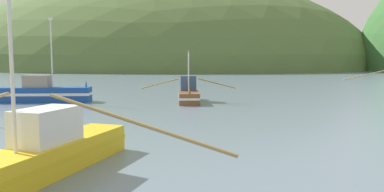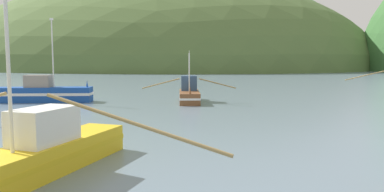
{
  "view_description": "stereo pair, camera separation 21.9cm",
  "coord_description": "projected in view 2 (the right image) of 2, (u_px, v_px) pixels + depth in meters",
  "views": [
    {
      "loc": [
        8.85,
        -3.12,
        4.16
      ],
      "look_at": [
        0.98,
        23.69,
        1.4
      ],
      "focal_mm": 34.63,
      "sensor_mm": 36.0,
      "label": 1
    },
    {
      "loc": [
        9.06,
        -3.06,
        4.16
      ],
      "look_at": [
        0.98,
        23.69,
        1.4
      ],
      "focal_mm": 34.63,
      "sensor_mm": 36.0,
      "label": 2
    }
  ],
  "objects": [
    {
      "name": "fishing_boat_yellow",
      "position": [
        32.0,
        157.0,
        12.88
      ],
      "size": [
        14.35,
        10.05,
        7.25
      ],
      "rotation": [
        0.0,
        0.0,
        4.68
      ],
      "color": "gold",
      "rests_on": "ground"
    },
    {
      "name": "hill_far_right",
      "position": [
        189.0,
        66.0,
        232.99
      ],
      "size": [
        206.55,
        165.24,
        103.39
      ],
      "primitive_type": "ellipsoid",
      "color": "#47703D",
      "rests_on": "ground"
    },
    {
      "name": "hill_far_left",
      "position": [
        157.0,
        68.0,
        187.79
      ],
      "size": [
        204.74,
        163.79,
        83.87
      ],
      "primitive_type": "ellipsoid",
      "color": "#516B38",
      "rests_on": "ground"
    },
    {
      "name": "fishing_boat_brown",
      "position": [
        189.0,
        94.0,
        36.33
      ],
      "size": [
        8.72,
        6.37,
        5.02
      ],
      "rotation": [
        0.0,
        0.0,
        5.04
      ],
      "color": "brown",
      "rests_on": "ground"
    },
    {
      "name": "fishing_boat_blue",
      "position": [
        43.0,
        93.0,
        36.24
      ],
      "size": [
        9.31,
        4.81,
        8.13
      ],
      "rotation": [
        0.0,
        0.0,
        0.34
      ],
      "color": "#19479E",
      "rests_on": "ground"
    }
  ]
}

